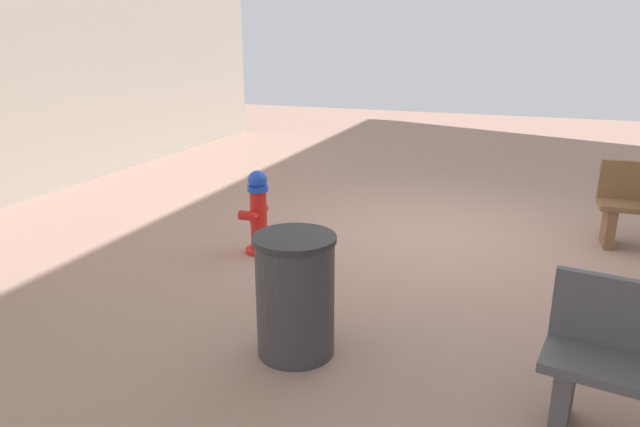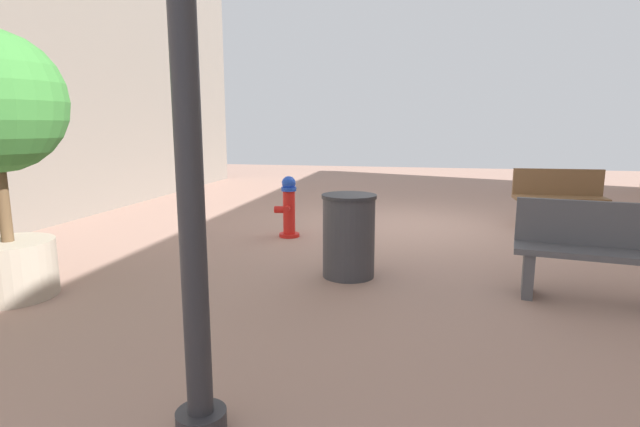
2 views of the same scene
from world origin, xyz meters
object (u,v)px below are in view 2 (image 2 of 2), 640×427
fire_hydrant (289,207)px  bench_near (558,198)px  bench_far (597,251)px  trash_bin (349,236)px

fire_hydrant → bench_near: 4.50m
bench_far → bench_near: bearing=-98.8°
fire_hydrant → bench_far: bearing=150.6°
bench_near → trash_bin: 4.56m
trash_bin → bench_near: bearing=-131.2°
fire_hydrant → bench_far: bench_far is taller
fire_hydrant → bench_near: (-4.18, -1.67, 0.02)m
fire_hydrant → bench_far: (-3.61, 2.04, 0.02)m
bench_near → bench_far: size_ratio=0.94×
bench_far → trash_bin: bearing=-6.4°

